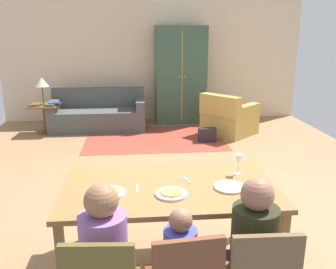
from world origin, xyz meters
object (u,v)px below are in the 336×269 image
object	(u,v)px
plate_near_man	(109,193)
handbag	(207,135)
armoire	(180,75)
table_lamp	(42,83)
couch	(98,114)
armchair	(228,119)
side_table	(45,115)
wine_glass	(238,160)
book_lower	(55,104)
person_man	(106,268)
dining_table	(169,193)
plate_near_child	(171,194)
book_upper	(54,103)
person_woman	(251,259)
plate_near_woman	(229,187)

from	to	relation	value
plate_near_man	handbag	bearing A→B (deg)	67.54
armoire	table_lamp	world-z (taller)	armoire
couch	armchair	distance (m)	2.69
couch	side_table	size ratio (longest dim) A/B	3.34
armchair	side_table	world-z (taller)	armchair
side_table	table_lamp	distance (m)	0.63
wine_glass	book_lower	xyz separation A→B (m)	(-2.47, 4.36, -0.30)
plate_near_man	person_man	xyz separation A→B (m)	(0.00, -0.57, -0.26)
dining_table	table_lamp	bearing A→B (deg)	114.53
plate_near_man	plate_near_child	world-z (taller)	same
couch	book_upper	xyz separation A→B (m)	(-0.81, -0.31, 0.32)
person_woman	book_lower	xyz separation A→B (m)	(-2.32, 5.23, 0.08)
plate_near_man	handbag	xyz separation A→B (m)	(1.54, 3.73, -0.64)
dining_table	side_table	distance (m)	4.97
armoire	wine_glass	bearing A→B (deg)	-91.48
plate_near_child	armchair	size ratio (longest dim) A/B	0.21
table_lamp	book_upper	bearing A→B (deg)	-14.05
couch	side_table	xyz separation A→B (m)	(-1.03, -0.26, 0.08)
table_lamp	book_lower	xyz separation A→B (m)	(0.21, 0.03, -0.41)
plate_near_man	wine_glass	distance (m)	1.15
armchair	side_table	distance (m)	3.66
couch	table_lamp	distance (m)	1.27
plate_near_man	person_man	world-z (taller)	person_man
armoire	book_upper	xyz separation A→B (m)	(-2.59, -0.76, -0.43)
wine_glass	book_upper	bearing A→B (deg)	119.97
plate_near_man	plate_near_woman	world-z (taller)	same
book_lower	handbag	world-z (taller)	book_lower
plate_near_man	dining_table	bearing A→B (deg)	14.06
person_man	couch	world-z (taller)	person_man
plate_near_child	wine_glass	world-z (taller)	wine_glass
side_table	handbag	bearing A→B (deg)	-16.09
person_woman	table_lamp	xyz separation A→B (m)	(-2.54, 5.20, 0.50)
plate_near_woman	table_lamp	distance (m)	5.27
person_man	person_woman	bearing A→B (deg)	0.01
plate_near_child	person_man	size ratio (longest dim) A/B	0.23
plate_near_man	couch	size ratio (longest dim) A/B	0.13
plate_near_woman	side_table	distance (m)	5.28
person_woman	side_table	world-z (taller)	person_woman
side_table	book_upper	xyz separation A→B (m)	(0.22, -0.05, 0.24)
person_man	book_upper	world-z (taller)	person_man
plate_near_man	armchair	world-z (taller)	armchair
dining_table	side_table	bearing A→B (deg)	114.53
dining_table	couch	world-z (taller)	couch
couch	armoire	bearing A→B (deg)	14.06
book_upper	armchair	bearing A→B (deg)	-6.36
handbag	person_man	bearing A→B (deg)	-109.68
plate_near_woman	armoire	world-z (taller)	armoire
armchair	armoire	world-z (taller)	armoire
wine_glass	armoire	distance (m)	5.04
person_man	book_upper	distance (m)	5.33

